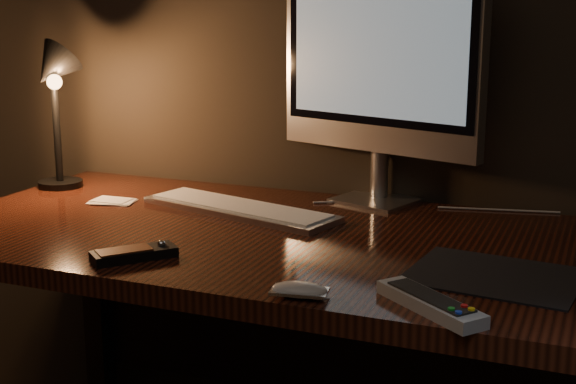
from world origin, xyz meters
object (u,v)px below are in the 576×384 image
at_px(tv_remote, 430,303).
at_px(desk, 312,284).
at_px(media_remote, 134,253).
at_px(desk_lamp, 54,89).
at_px(mouse, 299,292).
at_px(keyboard, 240,208).
at_px(monitor, 378,61).

bearing_deg(tv_remote, desk, 169.15).
relative_size(media_remote, desk_lamp, 0.41).
distance_m(tv_remote, desk_lamp, 1.17).
relative_size(mouse, tv_remote, 0.47).
xyz_separation_m(mouse, media_remote, (-0.36, 0.07, 0.00)).
relative_size(mouse, desk_lamp, 0.24).
height_order(desk, media_remote, media_remote).
distance_m(desk, tv_remote, 0.53).
xyz_separation_m(keyboard, media_remote, (-0.03, -0.39, 0.00)).
distance_m(monitor, media_remote, 0.73).
relative_size(desk, mouse, 17.45).
distance_m(keyboard, desk_lamp, 0.58).
bearing_deg(media_remote, tv_remote, -54.73).
bearing_deg(monitor, media_remote, -97.74).
bearing_deg(mouse, media_remote, 159.49).
bearing_deg(desk, monitor, 76.74).
distance_m(keyboard, tv_remote, 0.69).
bearing_deg(monitor, tv_remote, -48.64).
height_order(keyboard, desk_lamp, desk_lamp).
height_order(monitor, mouse, monitor).
bearing_deg(tv_remote, monitor, 151.09).
distance_m(monitor, tv_remote, 0.77).
xyz_separation_m(desk, tv_remote, (0.34, -0.38, 0.14)).
xyz_separation_m(desk, media_remote, (-0.23, -0.34, 0.14)).
xyz_separation_m(keyboard, tv_remote, (0.53, -0.43, 0.00)).
bearing_deg(media_remote, monitor, 14.12).
height_order(media_remote, tv_remote, media_remote).
distance_m(mouse, media_remote, 0.36).
xyz_separation_m(mouse, desk_lamp, (-0.84, 0.48, 0.25)).
bearing_deg(mouse, keyboard, 116.15).
xyz_separation_m(desk, mouse, (0.13, -0.41, 0.14)).
bearing_deg(media_remote, keyboard, 35.48).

